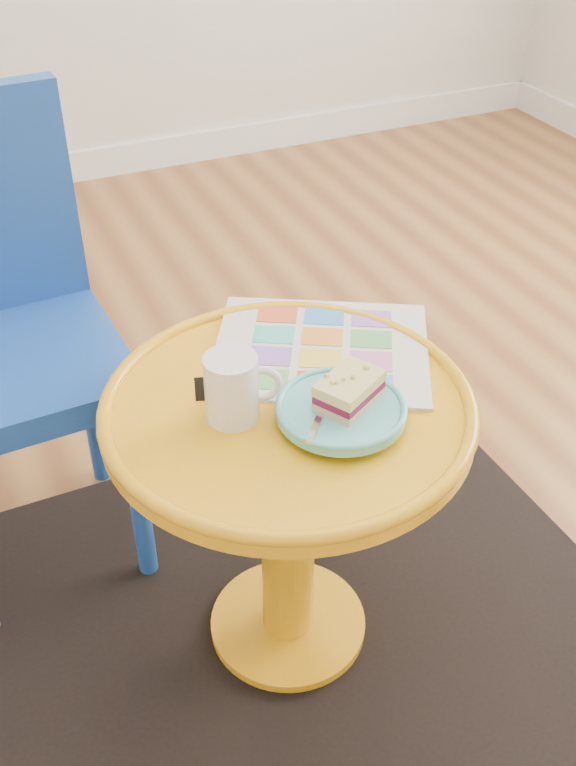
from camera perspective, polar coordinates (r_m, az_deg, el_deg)
name	(u,v)px	position (r m, az deg, el deg)	size (l,w,h in m)	color
floor	(331,491)	(1.99, 2.91, -7.25)	(4.00, 4.00, 0.00)	brown
rug	(288,626)	(1.73, 0.00, -15.96)	(1.30, 1.10, 0.01)	black
side_table	(288,477)	(1.43, 0.00, -6.31)	(0.59, 0.59, 0.56)	orange
newspaper	(321,349)	(1.45, 2.24, 2.27)	(0.36, 0.31, 0.01)	silver
mug	(233,386)	(1.28, -3.68, -0.20)	(0.12, 0.08, 0.11)	white
plate	(341,411)	(1.29, 3.57, -1.87)	(0.20, 0.20, 0.02)	#5BBEC1
cake_slice	(349,390)	(1.28, 4.12, -0.49)	(0.12, 0.11, 0.04)	#D3BC8C
fork	(322,411)	(1.27, 2.31, -1.86)	(0.11, 0.12, 0.00)	silver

